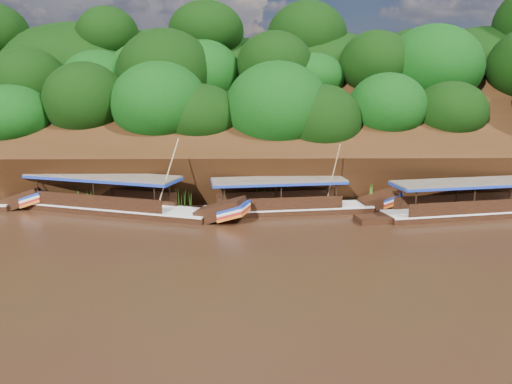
# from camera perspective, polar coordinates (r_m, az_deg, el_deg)

# --- Properties ---
(ground) EXTENTS (160.00, 160.00, 0.00)m
(ground) POSITION_cam_1_polar(r_m,az_deg,el_deg) (27.24, 1.68, -6.59)
(ground) COLOR black
(ground) RESTS_ON ground
(riverbank) EXTENTS (120.00, 30.06, 19.40)m
(riverbank) POSITION_cam_1_polar(r_m,az_deg,el_deg) (48.94, 0.46, 4.37)
(riverbank) COLOR black
(riverbank) RESTS_ON ground
(boat_0) EXTENTS (15.11, 4.61, 6.93)m
(boat_0) POSITION_cam_1_polar(r_m,az_deg,el_deg) (37.09, 24.69, -1.64)
(boat_0) COLOR black
(boat_0) RESTS_ON ground
(boat_1) EXTENTS (13.93, 3.71, 5.31)m
(boat_1) POSITION_cam_1_polar(r_m,az_deg,el_deg) (34.70, 4.90, -1.44)
(boat_1) COLOR black
(boat_1) RESTS_ON ground
(boat_2) EXTENTS (16.42, 7.14, 5.77)m
(boat_2) POSITION_cam_1_polar(r_m,az_deg,el_deg) (35.35, -14.69, -1.47)
(boat_2) COLOR black
(boat_2) RESTS_ON ground
(reeds) EXTENTS (48.47, 2.49, 2.15)m
(reeds) POSITION_cam_1_polar(r_m,az_deg,el_deg) (36.01, -3.11, -0.33)
(reeds) COLOR #36701C
(reeds) RESTS_ON ground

